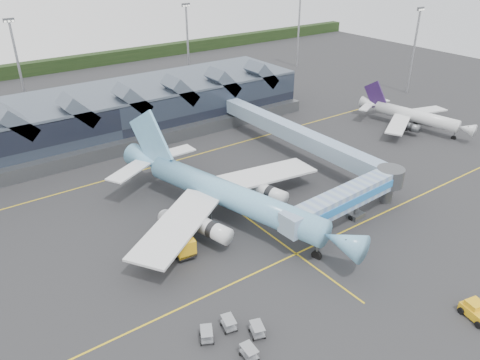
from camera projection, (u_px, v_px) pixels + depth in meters
ground at (260, 227)px, 69.40m from camera, size 260.00×260.00×0.00m
taxi_stripes at (223, 200)px, 76.59m from camera, size 120.00×60.00×0.01m
tree_line_far at (46, 66)px, 147.68m from camera, size 260.00×4.00×4.00m
terminal at (104, 115)px, 98.61m from camera, size 90.00×22.25×12.52m
light_masts at (175, 51)px, 119.73m from camera, size 132.40×42.56×22.45m
main_airliner at (225, 193)px, 70.06m from camera, size 37.21×43.62×14.21m
regional_jet at (412, 115)px, 104.57m from camera, size 24.15×26.64×9.16m
jet_bridge at (354, 195)px, 69.27m from camera, size 25.17×5.11×6.08m
fuel_truck at (175, 232)px, 64.97m from camera, size 3.96×10.05×3.34m
pushback_tug at (477, 312)px, 52.65m from camera, size 3.22×4.38×1.80m
baggage_carts at (235, 334)px, 49.69m from camera, size 6.78×6.75×1.38m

